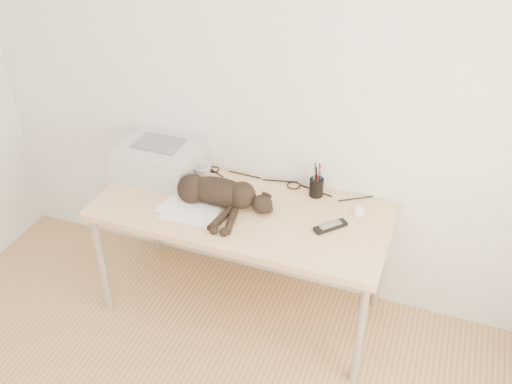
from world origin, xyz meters
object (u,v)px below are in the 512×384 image
at_px(mug, 202,172).
at_px(mouse, 359,209).
at_px(pen_cup, 316,187).
at_px(cat, 215,193).
at_px(printer, 161,159).
at_px(desk, 247,220).

xyz_separation_m(mug, mouse, (0.92, 0.00, -0.03)).
xyz_separation_m(pen_cup, mouse, (0.26, -0.07, -0.04)).
distance_m(cat, mug, 0.26).
relative_size(pen_cup, mouse, 1.80).
distance_m(printer, mouse, 1.17).
bearing_deg(desk, pen_cup, 27.84).
bearing_deg(mug, mouse, 0.20).
bearing_deg(mug, desk, -18.52).
relative_size(printer, mouse, 3.99).
distance_m(cat, mouse, 0.78).
bearing_deg(printer, desk, -8.25).
bearing_deg(printer, pen_cup, 6.17).
height_order(cat, pen_cup, pen_cup).
relative_size(printer, pen_cup, 2.22).
xyz_separation_m(printer, mouse, (1.17, 0.03, -0.08)).
height_order(printer, mouse, printer).
distance_m(pen_cup, mouse, 0.27).
relative_size(desk, mug, 14.86).
height_order(desk, mug, mug).
height_order(desk, cat, cat).
xyz_separation_m(cat, mouse, (0.75, 0.20, -0.05)).
height_order(printer, mug, printer).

